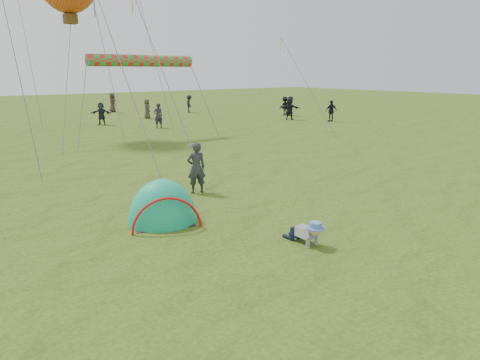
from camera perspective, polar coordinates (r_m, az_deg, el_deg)
ground at (r=9.69m, az=5.30°, el=-8.96°), size 140.00×140.00×0.00m
crawling_toddler at (r=9.84m, az=9.00°, el=-6.82°), size 0.58×0.80×0.60m
popup_tent at (r=11.34m, az=-10.22°, el=-5.60°), size 2.15×1.95×2.31m
standing_adult at (r=13.69m, az=-5.85°, el=1.61°), size 0.68×0.54×1.65m
crowd_person_3 at (r=38.59m, az=6.00°, el=9.80°), size 1.15×0.79×1.63m
crowd_person_5 at (r=34.96m, az=6.65°, el=9.41°), size 1.35×1.62×1.74m
crowd_person_8 at (r=34.20m, az=12.08°, el=9.00°), size 1.04×0.73×1.64m
crowd_person_9 at (r=38.11m, az=6.71°, el=9.76°), size 1.25×1.06×1.67m
crowd_person_10 at (r=36.50m, az=-12.30°, el=9.27°), size 0.91×0.91×1.59m
crowd_person_11 at (r=32.91m, az=-18.01°, el=8.41°), size 1.49×1.30×1.62m
crowd_person_12 at (r=30.10m, az=-10.85°, el=8.42°), size 0.65×0.46×1.69m
crowd_person_15 at (r=41.07m, az=-6.78°, el=10.05°), size 0.95×1.20×1.63m
crowd_person_16 at (r=43.09m, az=-16.66°, el=9.87°), size 0.66×0.93×1.80m
rainbow_tube_kite at (r=25.20m, az=-12.94°, el=15.24°), size 6.11×0.64×0.64m
diamond_kite_2 at (r=29.21m, az=5.49°, el=18.95°), size 0.99×0.99×0.81m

